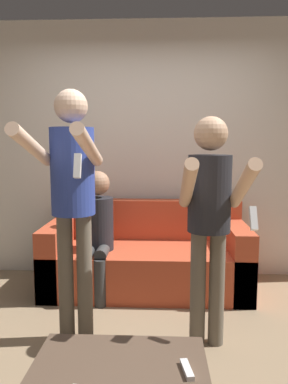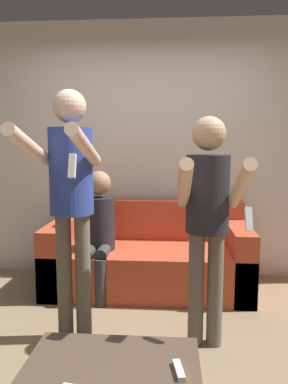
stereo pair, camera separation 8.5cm
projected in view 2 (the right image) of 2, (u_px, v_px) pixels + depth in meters
The scene contains 8 objects.
ground_plane at pixel (131, 355), 2.54m from camera, with size 14.00×14.00×0.00m, color #937A5B.
wall_back at pixel (147, 151), 4.03m from camera, with size 6.40×0.06×2.70m.
couch at pixel (148, 259), 3.71m from camera, with size 1.94×0.86×0.84m.
person_standing_left at pixel (71, 187), 2.59m from camera, with size 0.42×0.79×1.80m.
person_standing_right at pixel (208, 208), 2.54m from camera, with size 0.42×0.74×1.61m.
person_seated at pixel (98, 228), 3.50m from camera, with size 0.29×0.52×1.18m.
coffee_table at pixel (112, 371), 1.85m from camera, with size 0.87×0.57×0.35m.
remote_far at pixel (179, 370), 1.77m from camera, with size 0.06×0.15×0.02m.
Camera 2 is at (0.26, -2.36, 1.44)m, focal length 35.00 mm.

